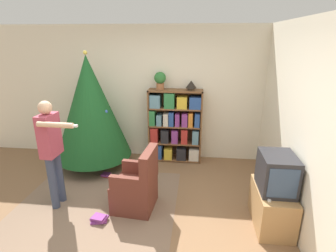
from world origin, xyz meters
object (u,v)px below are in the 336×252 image
at_px(christmas_tree, 91,108).
at_px(standing_person, 52,146).
at_px(bookshelf, 175,126).
at_px(television, 277,173).
at_px(table_lamp, 191,85).
at_px(potted_plant, 160,79).
at_px(armchair, 137,188).

distance_m(christmas_tree, standing_person, 1.30).
xyz_separation_m(bookshelf, television, (1.43, -1.80, 0.05)).
bearing_deg(table_lamp, potted_plant, 180.00).
relative_size(television, potted_plant, 1.60).
xyz_separation_m(television, table_lamp, (-1.14, 1.81, 0.77)).
bearing_deg(television, table_lamp, 122.06).
bearing_deg(potted_plant, table_lamp, -0.00).
relative_size(television, christmas_tree, 0.24).
height_order(armchair, table_lamp, table_lamp).
bearing_deg(potted_plant, bookshelf, -2.03).
xyz_separation_m(television, christmas_tree, (-2.94, 1.39, 0.39)).
bearing_deg(potted_plant, television, -46.60).
xyz_separation_m(television, potted_plant, (-1.71, 1.81, 0.86)).
bearing_deg(armchair, standing_person, -82.40).
bearing_deg(bookshelf, armchair, -103.63).
bearing_deg(television, armchair, 174.84).
height_order(television, table_lamp, table_lamp).
distance_m(television, christmas_tree, 3.27).
relative_size(bookshelf, armchair, 1.56).
bearing_deg(armchair, christmas_tree, -132.84).
xyz_separation_m(standing_person, potted_plant, (1.28, 1.70, 0.69)).
xyz_separation_m(standing_person, table_lamp, (1.86, 1.70, 0.60)).
bearing_deg(standing_person, table_lamp, 134.54).
relative_size(christmas_tree, table_lamp, 10.76).
height_order(bookshelf, television, bookshelf).
bearing_deg(bookshelf, potted_plant, 177.97).
distance_m(potted_plant, table_lamp, 0.59).
distance_m(television, armchair, 1.89).
xyz_separation_m(bookshelf, christmas_tree, (-1.51, -0.41, 0.43)).
distance_m(armchair, standing_person, 1.32).
xyz_separation_m(armchair, potted_plant, (0.11, 1.65, 1.30)).
xyz_separation_m(christmas_tree, table_lamp, (1.80, 0.42, 0.38)).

